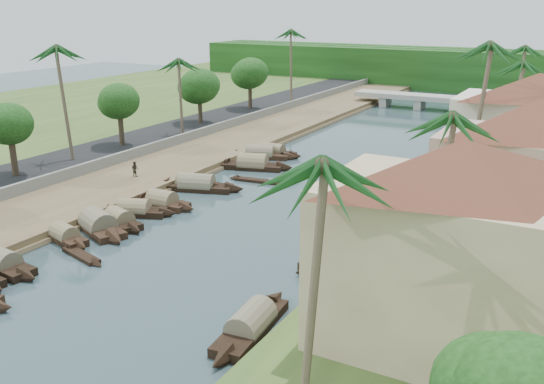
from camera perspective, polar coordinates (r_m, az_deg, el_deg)
The scene contains 39 objects.
ground at distance 41.38m, azimuth -10.16°, elevation -7.34°, with size 220.00×220.00×0.00m, color #33464D.
left_bank at distance 65.45m, azimuth -10.22°, elevation 2.32°, with size 10.00×180.00×0.80m, color brown.
right_bank at distance 51.86m, azimuth 21.58°, elevation -2.45°, with size 16.00×180.00×1.20m, color #344D1F.
road at distance 70.92m, azimuth -15.60°, elevation 3.37°, with size 8.00×180.00×1.40m, color black.
retaining_wall at distance 67.88m, azimuth -13.03°, elevation 3.52°, with size 0.40×180.00×1.10m, color slate.
treeline at distance 131.79m, azimuth 18.48°, elevation 10.82°, with size 120.00×14.00×8.00m.
bridge at distance 104.88m, azimuth 15.37°, elevation 8.35°, with size 28.00×4.00×2.40m.
building_near at distance 29.41m, azimuth 16.72°, elevation -4.81°, with size 14.85×14.85×10.20m.
building_mid at distance 44.47m, azimuth 22.53°, elevation 1.73°, with size 14.11×14.11×9.70m.
building_far at distance 58.12m, azimuth 23.32°, elevation 5.33°, with size 15.59×15.59×10.20m.
sampan_3 at distance 44.68m, azimuth -24.18°, elevation -6.19°, with size 8.03×2.44×2.14m.
sampan_4 at distance 48.04m, azimuth -18.93°, elevation -3.96°, with size 6.47×2.98×1.86m.
sampan_5 at distance 50.05m, azimuth -14.19°, elevation -2.66°, with size 6.51×3.31×2.05m.
sampan_6 at distance 49.39m, azimuth -16.03°, elevation -3.07°, with size 8.59×5.21×2.51m.
sampan_7 at distance 52.22m, azimuth -12.85°, elevation -1.72°, with size 7.52×4.22×2.02m.
sampan_8 at distance 53.84m, azimuth -10.29°, elevation -0.97°, with size 6.96×1.94×2.16m.
sampan_9 at distance 58.18m, azimuth -7.09°, elevation 0.58°, with size 9.59×4.70×2.37m.
sampan_10 at distance 58.99m, azimuth -7.69°, elevation 0.79°, with size 7.56×3.17×2.07m.
sampan_11 at distance 65.23m, azimuth -1.82°, elevation 2.56°, with size 9.19×4.41×2.54m.
sampan_12 at distance 69.73m, azimuth -1.12°, elevation 3.54°, with size 9.17×4.34×2.17m.
sampan_13 at distance 70.87m, azimuth 0.10°, elevation 3.77°, with size 7.55×1.86×2.09m.
sampan_14 at distance 33.65m, azimuth -1.99°, elevation -12.39°, with size 2.46×9.06×2.17m.
sampan_15 at distance 41.94m, azimuth 5.91°, elevation -6.19°, with size 4.11×7.53×2.03m.
sampan_16 at distance 60.32m, azimuth 12.87°, elevation 0.86°, with size 3.95×7.13×1.81m.
canoe_1 at distance 44.90m, azimuth -17.52°, elevation -5.74°, with size 5.40×2.25×0.87m.
canoe_2 at distance 60.50m, azimuth -1.54°, elevation 1.06°, with size 6.05×1.57×0.87m.
palm_0 at distance 22.52m, azimuth 3.74°, elevation 2.19°, with size 3.20×3.20×11.84m.
palm_1 at distance 37.02m, azimuth 15.74°, elevation 6.63°, with size 3.20×3.20×11.19m.
palm_2 at distance 52.55m, azimuth 19.21°, elevation 12.61°, with size 3.20×3.20×14.28m.
palm_3 at distance 67.19m, azimuth 22.17°, elevation 10.97°, with size 3.20×3.20×11.65m.
palm_5 at distance 65.29m, azimuth -19.28°, elevation 12.45°, with size 3.20×3.20×12.99m.
palm_6 at distance 76.29m, azimuth -8.73°, elevation 11.98°, with size 3.20×3.20×10.53m.
palm_7 at distance 85.40m, azimuth 22.49°, elevation 12.30°, with size 3.20×3.20×12.03m.
palm_8 at distance 98.37m, azimuth 1.87°, elevation 14.75°, with size 3.20×3.20×13.02m.
tree_2 at distance 61.61m, azimuth -23.49°, elevation 5.80°, with size 4.39×4.39×6.75m.
tree_3 at distance 71.37m, azimuth -14.19°, elevation 8.20°, with size 4.57×4.57×6.92m.
tree_4 at distance 83.34m, azimuth -6.86°, elevation 9.79°, with size 5.41×5.41×7.14m.
tree_5 at distance 94.33m, azimuth -2.09°, elevation 11.04°, with size 5.38×5.38×7.56m.
person_far at distance 60.88m, azimuth -12.79°, elevation 2.14°, with size 0.73×0.57×1.50m, color #332F23.
Camera 1 is at (24.18, -28.88, 17.14)m, focal length 40.00 mm.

